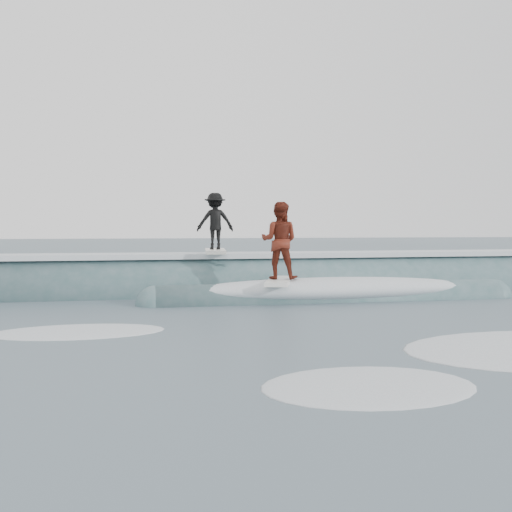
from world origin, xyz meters
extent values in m
plane|color=#40545E|center=(0.00, 0.00, 0.00)|extent=(160.00, 160.00, 0.00)
cylinder|color=#36595B|center=(0.00, 5.73, 0.00)|extent=(19.60, 2.01, 2.01)
cylinder|color=#36595B|center=(1.80, 3.53, 0.00)|extent=(9.00, 0.96, 0.96)
sphere|color=#36595B|center=(-2.70, 3.53, 0.00)|extent=(0.96, 0.96, 0.96)
sphere|color=#36595B|center=(6.30, 3.53, 0.00)|extent=(0.96, 0.96, 0.96)
cube|color=white|center=(0.00, 5.73, 1.08)|extent=(18.00, 1.30, 0.14)
ellipsoid|color=white|center=(1.80, 3.53, 0.30)|extent=(7.60, 1.30, 0.60)
cube|color=white|center=(-0.99, 5.73, 1.20)|extent=(0.73, 2.04, 0.10)
imported|color=black|center=(-0.99, 5.73, 2.05)|extent=(1.04, 0.60, 1.60)
cube|color=white|center=(0.37, 3.53, 0.53)|extent=(1.14, 2.07, 0.10)
imported|color=#5A1C11|center=(0.37, 3.53, 1.54)|extent=(1.14, 1.03, 1.93)
ellipsoid|color=white|center=(-4.12, 0.27, 0.00)|extent=(3.15, 2.15, 0.10)
ellipsoid|color=white|center=(-0.30, -4.01, 0.00)|extent=(2.65, 1.81, 0.10)
cylinder|color=#36595B|center=(-8.05, 14.00, 0.00)|extent=(22.00, 0.70, 0.70)
cylinder|color=#36595B|center=(3.15, 18.00, 0.00)|extent=(22.00, 0.80, 0.80)
cylinder|color=#36595B|center=(-3.21, 22.00, 0.00)|extent=(22.00, 0.60, 0.60)
camera|label=1|loc=(-2.87, -10.33, 1.90)|focal=40.00mm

